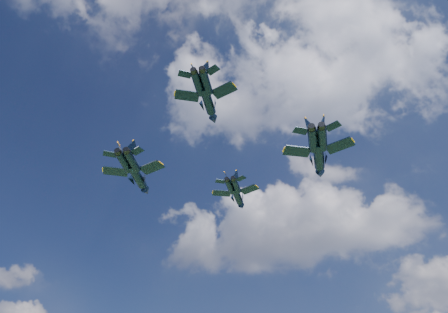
% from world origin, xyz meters
% --- Properties ---
extents(jet_lead, '(10.87, 13.99, 3.34)m').
position_xyz_m(jet_lead, '(-0.25, 24.97, 56.94)').
color(jet_lead, black).
extents(jet_left, '(13.13, 17.19, 4.07)m').
position_xyz_m(jet_left, '(-16.92, 8.79, 55.54)').
color(jet_left, black).
extents(jet_right, '(13.57, 17.59, 4.18)m').
position_xyz_m(jet_right, '(19.96, 13.36, 54.64)').
color(jet_right, black).
extents(jet_slot, '(10.64, 13.87, 3.29)m').
position_xyz_m(jet_slot, '(4.86, -6.94, 55.42)').
color(jet_slot, black).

